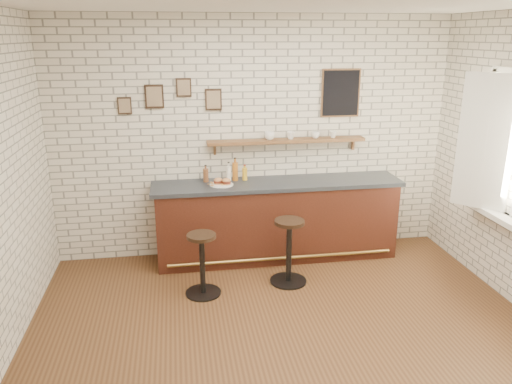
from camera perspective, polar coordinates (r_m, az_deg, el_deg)
ground at (r=5.04m, az=3.50°, el=-15.57°), size 5.00×5.00×0.00m
bar_counter at (r=6.34m, az=2.42°, el=-3.18°), size 3.10×0.65×1.01m
sandwich_plate at (r=6.05m, az=-3.96°, el=0.85°), size 0.28×0.28×0.01m
ciabatta_sandwich at (r=6.04m, az=-3.88°, el=1.23°), size 0.23×0.16×0.07m
potato_chips at (r=6.05m, az=-4.22°, el=0.91°), size 0.27×0.18×0.00m
bitters_bottle_brown at (r=6.18m, az=-5.76°, el=1.95°), size 0.07×0.07×0.21m
bitters_bottle_white at (r=6.20m, az=-3.13°, el=2.16°), size 0.06×0.06×0.24m
bitters_bottle_amber at (r=6.21m, az=-2.40°, el=2.39°), size 0.07×0.07×0.29m
condiment_bottle_yellow at (r=6.23m, az=-1.29°, el=2.12°), size 0.06×0.06×0.20m
bar_stool_left at (r=5.52m, az=-6.16°, el=-8.00°), size 0.39×0.39×0.71m
bar_stool_right at (r=5.74m, az=3.79°, el=-6.56°), size 0.44×0.44×0.77m
wall_shelf at (r=6.29m, az=3.53°, el=5.85°), size 2.00×0.18×0.18m
shelf_cup_a at (r=6.23m, az=1.55°, el=6.45°), size 0.15×0.15×0.10m
shelf_cup_b at (r=6.29m, az=3.99°, el=6.48°), size 0.14×0.14×0.09m
shelf_cup_c at (r=6.37m, az=6.81°, el=6.50°), size 0.13×0.13×0.09m
shelf_cup_d at (r=6.44m, az=8.81°, el=6.51°), size 0.11×0.11×0.08m
back_wall_decor at (r=6.24m, az=1.88°, el=11.06°), size 2.96×0.02×0.56m
window_sill at (r=5.85m, az=26.62°, el=-2.83°), size 0.20×1.35×0.06m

